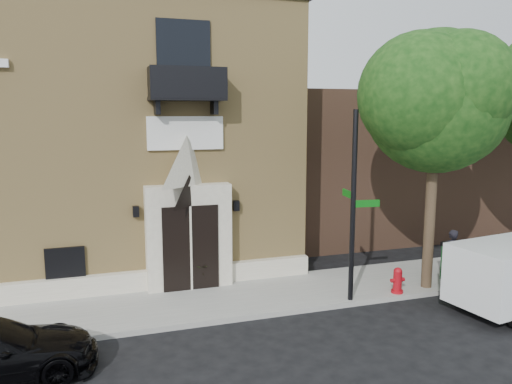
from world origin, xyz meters
The scene contains 10 objects.
ground centered at (0.00, 0.00, 0.00)m, with size 120.00×120.00×0.00m, color black.
sidewalk centered at (1.00, 1.50, 0.07)m, with size 42.00×3.00×0.15m, color gray.
church centered at (-2.99, 7.95, 4.63)m, with size 12.20×11.01×9.30m.
neighbour_building centered at (12.00, 9.00, 3.20)m, with size 18.00×8.00×6.40m, color brown.
street_tree_left centered at (6.03, 0.35, 5.87)m, with size 4.97×4.38×7.77m.
street_sign centered at (3.24, 0.22, 2.89)m, with size 0.86×0.91×5.45m.
fire_hydrant centered at (4.83, 0.26, 0.54)m, with size 0.45×0.36×0.78m.
dumpster centered at (7.82, 0.45, 0.78)m, with size 1.93×1.14×1.24m.
planter centered at (-0.72, 2.66, 0.51)m, with size 0.65×0.57×0.73m, color #4D6E30.
pedestrian_near centered at (7.09, 0.70, 0.99)m, with size 0.61×0.40×1.68m, color black.
Camera 1 is at (-3.66, -12.07, 5.46)m, focal length 35.00 mm.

